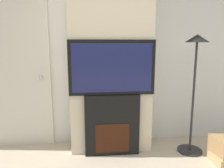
% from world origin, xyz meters
% --- Properties ---
extents(wall_back, '(6.00, 0.06, 2.70)m').
position_xyz_m(wall_back, '(0.00, 2.03, 1.35)').
color(wall_back, silver).
rests_on(wall_back, ground_plane).
extents(chimney_breast, '(1.10, 0.42, 2.70)m').
position_xyz_m(chimney_breast, '(0.00, 1.79, 1.35)').
color(chimney_breast, beige).
rests_on(chimney_breast, ground_plane).
extents(fireplace, '(0.73, 0.15, 0.83)m').
position_xyz_m(fireplace, '(0.00, 1.58, 0.41)').
color(fireplace, black).
rests_on(fireplace, ground_plane).
extents(television, '(1.11, 0.07, 0.71)m').
position_xyz_m(television, '(0.00, 1.58, 1.18)').
color(television, black).
rests_on(television, fireplace).
extents(floor_lamp, '(0.33, 0.33, 1.60)m').
position_xyz_m(floor_lamp, '(1.09, 1.53, 1.16)').
color(floor_lamp, '#262628').
rests_on(floor_lamp, ground_plane).
extents(entry_door, '(0.86, 0.09, 2.10)m').
position_xyz_m(entry_door, '(-1.28, 1.97, 1.05)').
color(entry_door, beige).
rests_on(entry_door, ground_plane).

